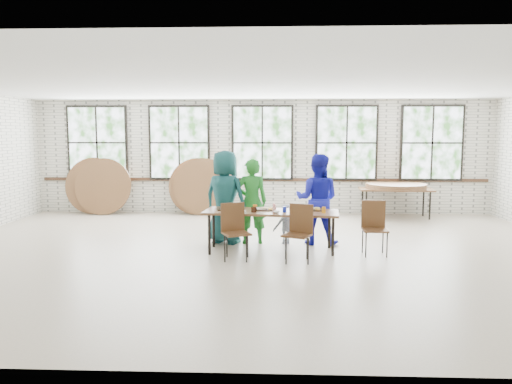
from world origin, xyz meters
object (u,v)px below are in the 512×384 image
storage_table (396,191)px  chair_near_right (299,228)px  dining_table (271,214)px  chair_near_left (235,226)px

storage_table → chair_near_right: bearing=-118.0°
dining_table → chair_near_left: 0.83m
chair_near_left → storage_table: chair_near_left is taller
dining_table → chair_near_left: (-0.61, -0.55, -0.13)m
dining_table → chair_near_right: chair_near_right is taller
chair_near_left → chair_near_right: (1.09, -0.09, 0.00)m
chair_near_left → storage_table: size_ratio=0.52×
dining_table → chair_near_right: (0.48, -0.64, -0.13)m
dining_table → chair_near_right: bearing=-47.4°
chair_near_left → storage_table: (3.72, 4.29, 0.13)m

